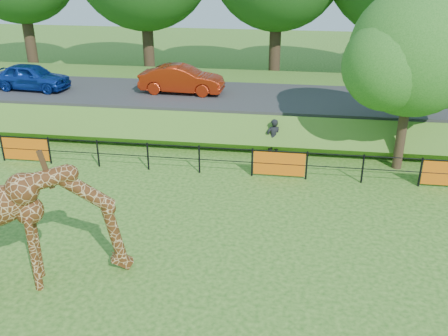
# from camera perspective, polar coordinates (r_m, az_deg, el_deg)

# --- Properties ---
(ground) EXTENTS (90.00, 90.00, 0.00)m
(ground) POSITION_cam_1_polar(r_m,az_deg,el_deg) (12.41, -10.19, -15.75)
(ground) COLOR #245816
(ground) RESTS_ON ground
(giraffe) EXTENTS (4.39, 2.53, 3.17)m
(giraffe) POSITION_cam_1_polar(r_m,az_deg,el_deg) (13.08, -20.58, -6.37)
(giraffe) COLOR #4F2810
(giraffe) RESTS_ON ground
(perimeter_fence) EXTENTS (28.07, 0.10, 1.10)m
(perimeter_fence) POSITION_cam_1_polar(r_m,az_deg,el_deg) (18.80, -2.84, 1.00)
(perimeter_fence) COLOR black
(perimeter_fence) RESTS_ON ground
(embankment) EXTENTS (40.00, 9.00, 1.30)m
(embankment) POSITION_cam_1_polar(r_m,az_deg,el_deg) (25.74, 0.39, 7.62)
(embankment) COLOR #245816
(embankment) RESTS_ON ground
(road) EXTENTS (40.00, 5.00, 0.12)m
(road) POSITION_cam_1_polar(r_m,az_deg,el_deg) (24.12, -0.11, 8.25)
(road) COLOR #333336
(road) RESTS_ON embankment
(car_blue) EXTENTS (3.89, 1.84, 1.29)m
(car_blue) POSITION_cam_1_polar(r_m,az_deg,el_deg) (26.61, -21.17, 9.71)
(car_blue) COLOR #1438A4
(car_blue) RESTS_ON road
(car_red) EXTENTS (4.05, 1.52, 1.32)m
(car_red) POSITION_cam_1_polar(r_m,az_deg,el_deg) (24.35, -4.86, 10.07)
(car_red) COLOR #9E230B
(car_red) RESTS_ON road
(visitor) EXTENTS (0.69, 0.58, 1.61)m
(visitor) POSITION_cam_1_polar(r_m,az_deg,el_deg) (20.29, 5.65, 3.43)
(visitor) COLOR black
(visitor) RESTS_ON ground
(tree_east) EXTENTS (5.40, 4.71, 6.76)m
(tree_east) POSITION_cam_1_polar(r_m,az_deg,el_deg) (19.39, 21.06, 11.73)
(tree_east) COLOR #352718
(tree_east) RESTS_ON ground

